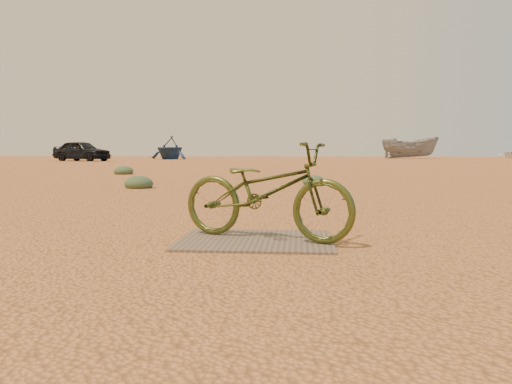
# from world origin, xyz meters

# --- Properties ---
(ground) EXTENTS (120.00, 120.00, 0.00)m
(ground) POSITION_xyz_m (0.00, 0.00, 0.00)
(ground) COLOR #E1874B
(ground) RESTS_ON ground
(plywood_board) EXTENTS (1.45, 1.14, 0.02)m
(plywood_board) POSITION_xyz_m (0.51, 0.11, 0.01)
(plywood_board) COLOR #725C4D
(plywood_board) RESTS_ON ground
(bicycle) EXTENTS (1.84, 1.19, 0.92)m
(bicycle) POSITION_xyz_m (0.60, 0.15, 0.48)
(bicycle) COLOR #404A1C
(bicycle) RESTS_ON plywood_board
(car) EXTENTS (4.91, 3.21, 1.55)m
(car) POSITION_xyz_m (-15.55, 32.30, 0.78)
(car) COLOR black
(car) RESTS_ON ground
(boat_near_left) EXTENTS (5.46, 6.28, 1.09)m
(boat_near_left) POSITION_xyz_m (-18.28, 40.86, 0.54)
(boat_near_left) COLOR white
(boat_near_left) RESTS_ON ground
(boat_far_left) EXTENTS (4.53, 4.89, 2.11)m
(boat_far_left) POSITION_xyz_m (-10.55, 39.53, 1.06)
(boat_far_left) COLOR navy
(boat_far_left) RESTS_ON ground
(boat_mid_right) EXTENTS (5.44, 2.18, 2.08)m
(boat_mid_right) POSITION_xyz_m (11.70, 44.94, 1.04)
(boat_mid_right) COLOR gray
(boat_mid_right) RESTS_ON ground
(kale_a) EXTENTS (0.65, 0.65, 0.36)m
(kale_a) POSITION_xyz_m (-2.70, 6.47, 0.00)
(kale_a) COLOR #4E6642
(kale_a) RESTS_ON ground
(kale_b) EXTENTS (0.55, 0.55, 0.30)m
(kale_b) POSITION_xyz_m (1.29, 7.91, 0.00)
(kale_b) COLOR #4E6642
(kale_b) RESTS_ON ground
(kale_c) EXTENTS (0.68, 0.68, 0.37)m
(kale_c) POSITION_xyz_m (-5.24, 12.59, 0.00)
(kale_c) COLOR #4E6642
(kale_c) RESTS_ON ground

